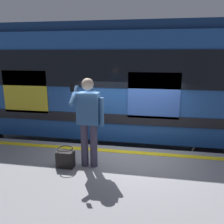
# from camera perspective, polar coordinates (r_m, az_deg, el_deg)

# --- Properties ---
(ground_plane) EXTENTS (23.91, 23.91, 0.00)m
(ground_plane) POSITION_cam_1_polar(r_m,az_deg,el_deg) (6.10, 3.44, -17.41)
(ground_plane) COLOR #3D3D3F
(safety_line) EXTENTS (13.99, 0.16, 0.01)m
(safety_line) POSITION_cam_1_polar(r_m,az_deg,el_deg) (5.36, 3.21, -9.48)
(safety_line) COLOR yellow
(safety_line) RESTS_ON platform
(track_rail_near) EXTENTS (18.56, 0.08, 0.16)m
(track_rail_near) POSITION_cam_1_polar(r_m,az_deg,el_deg) (7.16, 4.72, -11.70)
(track_rail_near) COLOR slate
(track_rail_near) RESTS_ON ground
(track_rail_far) EXTENTS (18.56, 0.08, 0.16)m
(track_rail_far) POSITION_cam_1_polar(r_m,az_deg,el_deg) (8.48, 5.71, -7.55)
(track_rail_far) COLOR slate
(track_rail_far) RESTS_ON ground
(train_carriage) EXTENTS (9.51, 2.94, 3.77)m
(train_carriage) POSITION_cam_1_polar(r_m,az_deg,el_deg) (7.39, -2.97, 8.05)
(train_carriage) COLOR #1E478C
(train_carriage) RESTS_ON ground
(passenger) EXTENTS (0.57, 0.55, 1.70)m
(passenger) POSITION_cam_1_polar(r_m,az_deg,el_deg) (4.43, -5.62, -0.88)
(passenger) COLOR #383347
(passenger) RESTS_ON platform
(handbag) EXTENTS (0.33, 0.30, 0.39)m
(handbag) POSITION_cam_1_polar(r_m,az_deg,el_deg) (4.72, -11.08, -10.82)
(handbag) COLOR black
(handbag) RESTS_ON platform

